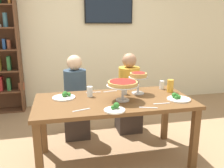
% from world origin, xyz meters
% --- Properties ---
extents(ground_plane, '(12.00, 12.00, 0.00)m').
position_xyz_m(ground_plane, '(0.00, 0.00, 0.00)').
color(ground_plane, '#9E7A56').
extents(rear_partition, '(8.00, 0.12, 2.80)m').
position_xyz_m(rear_partition, '(0.00, 2.20, 1.40)').
color(rear_partition, beige).
rests_on(rear_partition, ground_plane).
extents(dining_table, '(1.71, 0.85, 0.74)m').
position_xyz_m(dining_table, '(0.00, 0.00, 0.65)').
color(dining_table, brown).
rests_on(dining_table, ground_plane).
extents(television, '(0.91, 0.05, 0.54)m').
position_xyz_m(television, '(0.39, 2.11, 1.82)').
color(television, black).
extents(diner_far_left, '(0.34, 0.34, 1.15)m').
position_xyz_m(diner_far_left, '(-0.37, 0.71, 0.49)').
color(diner_far_left, '#382D28').
rests_on(diner_far_left, ground_plane).
extents(diner_far_right, '(0.34, 0.34, 1.15)m').
position_xyz_m(diner_far_right, '(0.39, 0.74, 0.49)').
color(diner_far_right, '#382D28').
rests_on(diner_far_right, ground_plane).
extents(deep_dish_pizza_stand, '(0.35, 0.35, 0.22)m').
position_xyz_m(deep_dish_pizza_stand, '(0.08, -0.05, 0.92)').
color(deep_dish_pizza_stand, silver).
rests_on(deep_dish_pizza_stand, dining_table).
extents(personal_pizza_stand, '(0.23, 0.23, 0.25)m').
position_xyz_m(personal_pizza_stand, '(0.33, 0.16, 0.94)').
color(personal_pizza_stand, silver).
rests_on(personal_pizza_stand, dining_table).
extents(salad_plate_near_diner, '(0.25, 0.25, 0.07)m').
position_xyz_m(salad_plate_near_diner, '(-0.53, 0.17, 0.76)').
color(salad_plate_near_diner, white).
rests_on(salad_plate_near_diner, dining_table).
extents(salad_plate_far_diner, '(0.25, 0.25, 0.07)m').
position_xyz_m(salad_plate_far_diner, '(0.68, -0.16, 0.76)').
color(salad_plate_far_diner, white).
rests_on(salad_plate_far_diner, dining_table).
extents(salad_plate_spare, '(0.20, 0.20, 0.07)m').
position_xyz_m(salad_plate_spare, '(-0.07, -0.34, 0.76)').
color(salad_plate_spare, white).
rests_on(salad_plate_spare, dining_table).
extents(beer_glass_amber_tall, '(0.08, 0.08, 0.15)m').
position_xyz_m(beer_glass_amber_tall, '(0.73, 0.14, 0.82)').
color(beer_glass_amber_tall, gold).
rests_on(beer_glass_amber_tall, dining_table).
extents(water_glass_clear_near, '(0.06, 0.06, 0.12)m').
position_xyz_m(water_glass_clear_near, '(-0.24, 0.16, 0.80)').
color(water_glass_clear_near, white).
rests_on(water_glass_clear_near, dining_table).
extents(water_glass_clear_far, '(0.06, 0.06, 0.11)m').
position_xyz_m(water_glass_clear_far, '(0.69, 0.29, 0.79)').
color(water_glass_clear_far, white).
rests_on(water_glass_clear_far, dining_table).
extents(water_glass_clear_spare, '(0.06, 0.06, 0.11)m').
position_xyz_m(water_glass_clear_spare, '(0.17, 0.17, 0.80)').
color(water_glass_clear_spare, white).
rests_on(water_glass_clear_spare, dining_table).
extents(cutlery_fork_near, '(0.18, 0.02, 0.00)m').
position_xyz_m(cutlery_fork_near, '(0.45, -0.25, 0.74)').
color(cutlery_fork_near, silver).
rests_on(cutlery_fork_near, dining_table).
extents(cutlery_knife_near, '(0.18, 0.07, 0.00)m').
position_xyz_m(cutlery_knife_near, '(-0.38, -0.26, 0.74)').
color(cutlery_knife_near, silver).
rests_on(cutlery_knife_near, dining_table).
extents(cutlery_fork_far, '(0.18, 0.05, 0.00)m').
position_xyz_m(cutlery_fork_far, '(0.02, 0.32, 0.74)').
color(cutlery_fork_far, silver).
rests_on(cutlery_fork_far, dining_table).
extents(cutlery_knife_far, '(0.18, 0.07, 0.00)m').
position_xyz_m(cutlery_knife_far, '(0.27, -0.34, 0.74)').
color(cutlery_knife_far, silver).
rests_on(cutlery_knife_far, dining_table).
extents(cutlery_spare_fork, '(0.18, 0.02, 0.00)m').
position_xyz_m(cutlery_spare_fork, '(-0.18, 0.32, 0.74)').
color(cutlery_spare_fork, silver).
rests_on(cutlery_spare_fork, dining_table).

